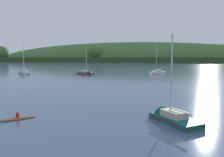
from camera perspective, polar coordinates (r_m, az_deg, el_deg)
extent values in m
cube|color=#314A21|center=(243.59, 14.10, 4.93)|extent=(454.91, 86.59, 5.15)
ellipsoid|color=#476B38|center=(262.40, 7.10, 4.57)|extent=(365.74, 96.92, 46.39)
sphere|color=#476B38|center=(281.62, -27.17, 6.15)|extent=(14.77, 14.77, 14.77)
sphere|color=#476B38|center=(237.19, -4.35, 7.01)|extent=(15.63, 15.63, 15.63)
sphere|color=#476B38|center=(234.31, 15.31, 6.20)|extent=(8.27, 8.27, 8.27)
cube|color=#ADB2BC|center=(85.08, -22.38, 1.17)|extent=(6.75, 7.10, 1.33)
cone|color=#ADB2BC|center=(81.66, -22.04, 0.99)|extent=(3.22, 3.13, 2.77)
cube|color=black|center=(85.05, -22.39, 1.39)|extent=(6.77, 7.12, 0.14)
cube|color=#BCB299|center=(84.83, -22.39, 1.88)|extent=(3.53, 3.63, 0.81)
cylinder|color=silver|center=(83.97, -22.46, 5.12)|extent=(0.20, 0.20, 10.43)
cylinder|color=silver|center=(85.91, -22.51, 2.29)|extent=(2.53, 2.83, 0.16)
cube|color=#232328|center=(78.15, -7.18, 1.14)|extent=(7.06, 5.95, 1.28)
cone|color=#232328|center=(75.51, -5.62, 0.99)|extent=(2.81, 3.03, 2.52)
cube|color=gold|center=(78.12, -7.18, 1.40)|extent=(7.07, 5.97, 0.13)
cube|color=#BCB299|center=(77.94, -7.11, 1.83)|extent=(3.51, 3.18, 0.62)
cylinder|color=silver|center=(77.21, -6.84, 4.94)|extent=(0.18, 0.18, 9.11)
cylinder|color=silver|center=(78.78, -7.60, 2.20)|extent=(3.02, 2.11, 0.15)
cube|color=white|center=(81.83, 12.06, 1.26)|extent=(6.54, 6.61, 1.31)
cone|color=white|center=(79.43, 10.38, 1.15)|extent=(2.94, 2.93, 2.47)
cube|color=gold|center=(81.80, 12.06, 1.52)|extent=(6.56, 6.63, 0.13)
cube|color=#BCB299|center=(81.64, 11.99, 1.97)|extent=(3.37, 3.39, 0.73)
cylinder|color=silver|center=(80.96, 11.73, 5.31)|extent=(0.18, 0.18, 10.24)
cylinder|color=silver|center=(82.40, 12.52, 2.35)|extent=(2.57, 2.63, 0.14)
cube|color=#0F564C|center=(22.75, 16.33, -11.03)|extent=(5.18, 5.82, 0.97)
cone|color=#0F564C|center=(24.77, 12.00, -9.50)|extent=(2.62, 2.45, 2.24)
cube|color=maroon|center=(22.68, 16.35, -10.45)|extent=(5.20, 5.83, 0.11)
cube|color=#BCB299|center=(22.63, 16.16, -8.99)|extent=(2.76, 2.94, 0.64)
cylinder|color=silver|center=(22.37, 15.50, 0.77)|extent=(0.16, 0.16, 8.26)
cylinder|color=silver|center=(21.87, 17.77, -8.29)|extent=(1.85, 2.39, 0.13)
ellipsoid|color=brown|center=(24.94, -23.78, -9.76)|extent=(3.24, 2.93, 0.30)
cylinder|color=#B21E19|center=(24.85, -23.81, -9.01)|extent=(0.45, 0.45, 0.55)
sphere|color=tan|center=(24.76, -23.85, -8.12)|extent=(0.22, 0.22, 0.22)
cylinder|color=olive|center=(25.20, -23.65, -8.97)|extent=(0.84, 0.97, 0.89)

